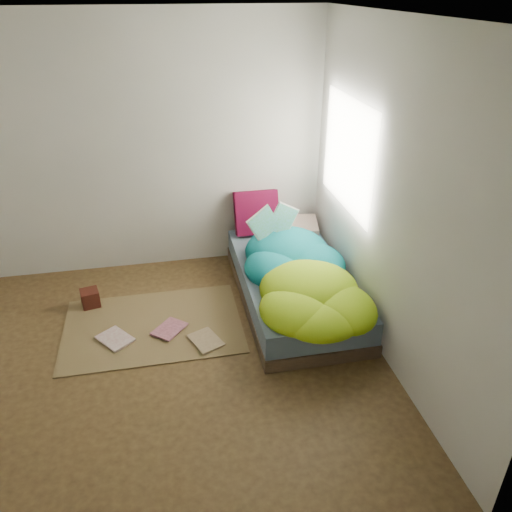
{
  "coord_description": "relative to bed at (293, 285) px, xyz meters",
  "views": [
    {
      "loc": [
        0.05,
        -3.26,
        2.78
      ],
      "look_at": [
        0.85,
        0.75,
        0.52
      ],
      "focal_mm": 35.0,
      "sensor_mm": 36.0,
      "label": 1
    }
  ],
  "objects": [
    {
      "name": "ground",
      "position": [
        -1.22,
        -0.72,
        -0.17
      ],
      "size": [
        3.5,
        3.5,
        0.0
      ],
      "primitive_type": "cube",
      "color": "#3F2C18",
      "rests_on": "ground"
    },
    {
      "name": "room_walls",
      "position": [
        -1.21,
        -0.71,
        1.46
      ],
      "size": [
        3.54,
        3.54,
        2.62
      ],
      "color": "#B4B3AB",
      "rests_on": "ground"
    },
    {
      "name": "bed",
      "position": [
        0.0,
        0.0,
        0.0
      ],
      "size": [
        1.0,
        2.0,
        0.34
      ],
      "color": "#33291C",
      "rests_on": "ground"
    },
    {
      "name": "duvet",
      "position": [
        0.0,
        -0.22,
        0.34
      ],
      "size": [
        0.96,
        1.84,
        0.34
      ],
      "primitive_type": null,
      "color": "#07676F",
      "rests_on": "bed"
    },
    {
      "name": "rug",
      "position": [
        -1.37,
        -0.17,
        -0.16
      ],
      "size": [
        1.6,
        1.1,
        0.01
      ],
      "primitive_type": "cube",
      "color": "brown",
      "rests_on": "ground"
    },
    {
      "name": "pillow_floral",
      "position": [
        0.21,
        0.82,
        0.23
      ],
      "size": [
        0.57,
        0.4,
        0.12
      ],
      "primitive_type": "cube",
      "rotation": [
        0.0,
        0.0,
        -0.15
      ],
      "color": "beige",
      "rests_on": "bed"
    },
    {
      "name": "pillow_magenta",
      "position": [
        -0.19,
        0.89,
        0.41
      ],
      "size": [
        0.47,
        0.15,
        0.47
      ],
      "primitive_type": "cube",
      "rotation": [
        0.0,
        0.0,
        0.01
      ],
      "color": "#470427",
      "rests_on": "bed"
    },
    {
      "name": "open_book",
      "position": [
        -0.13,
        0.32,
        0.65
      ],
      "size": [
        0.46,
        0.23,
        0.28
      ],
      "primitive_type": null,
      "rotation": [
        0.0,
        0.0,
        0.3
      ],
      "color": "#2C8734",
      "rests_on": "duvet"
    },
    {
      "name": "wooden_box",
      "position": [
        -1.95,
        0.28,
        -0.07
      ],
      "size": [
        0.2,
        0.2,
        0.16
      ],
      "primitive_type": "cube",
      "rotation": [
        0.0,
        0.0,
        0.22
      ],
      "color": "#380F0C",
      "rests_on": "rug"
    },
    {
      "name": "floor_book_a",
      "position": [
        -1.79,
        -0.39,
        -0.14
      ],
      "size": [
        0.36,
        0.38,
        0.02
      ],
      "primitive_type": "imported",
      "rotation": [
        0.0,
        0.0,
        0.66
      ],
      "color": "silver",
      "rests_on": "rug"
    },
    {
      "name": "floor_book_b",
      "position": [
        -1.31,
        -0.21,
        -0.14
      ],
      "size": [
        0.36,
        0.36,
        0.03
      ],
      "primitive_type": "imported",
      "rotation": [
        0.0,
        0.0,
        -0.71
      ],
      "color": "#CE7796",
      "rests_on": "rug"
    },
    {
      "name": "floor_book_c",
      "position": [
        -1.02,
        -0.55,
        -0.14
      ],
      "size": [
        0.32,
        0.37,
        0.02
      ],
      "primitive_type": "imported",
      "rotation": [
        0.0,
        0.0,
        0.4
      ],
      "color": "tan",
      "rests_on": "rug"
    }
  ]
}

